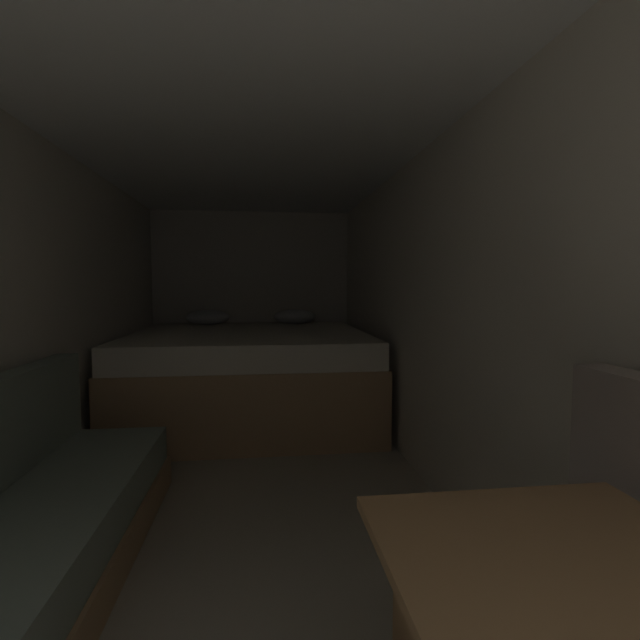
{
  "coord_description": "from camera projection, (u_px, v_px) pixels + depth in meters",
  "views": [
    {
      "loc": [
        0.11,
        -0.56,
        1.22
      ],
      "look_at": [
        0.49,
        2.42,
        1.0
      ],
      "focal_mm": 25.83,
      "sensor_mm": 36.0,
      "label": 1
    }
  ],
  "objects": [
    {
      "name": "wall_back",
      "position": [
        252.0,
        302.0,
        5.33
      ],
      "size": [
        2.32,
        0.05,
        2.07
      ],
      "primitive_type": "cube",
      "color": "beige",
      "rests_on": "ground"
    },
    {
      "name": "bed",
      "position": [
        251.0,
        374.0,
        4.28
      ],
      "size": [
        2.1,
        2.09,
        0.96
      ],
      "color": "tan",
      "rests_on": "ground"
    },
    {
      "name": "dinette_table",
      "position": [
        578.0,
        635.0,
        0.78
      ],
      "size": [
        0.63,
        0.67,
        0.74
      ],
      "color": "#9E7247",
      "rests_on": "ground"
    },
    {
      "name": "ceiling_slab",
      "position": [
        239.0,
        126.0,
        2.5
      ],
      "size": [
        2.32,
        5.52,
        0.05
      ],
      "primitive_type": "cube",
      "color": "white",
      "rests_on": "wall_left"
    },
    {
      "name": "ground_plane",
      "position": [
        244.0,
        498.0,
        2.65
      ],
      "size": [
        7.52,
        7.52,
        0.0
      ],
      "primitive_type": "plane",
      "color": "#A39984"
    },
    {
      "name": "wall_left",
      "position": [
        25.0,
        322.0,
        2.44
      ],
      "size": [
        0.05,
        5.52,
        2.07
      ],
      "primitive_type": "cube",
      "color": "beige",
      "rests_on": "ground"
    },
    {
      "name": "wall_right",
      "position": [
        436.0,
        318.0,
        2.72
      ],
      "size": [
        0.05,
        5.52,
        2.07
      ],
      "primitive_type": "cube",
      "color": "beige",
      "rests_on": "ground"
    }
  ]
}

